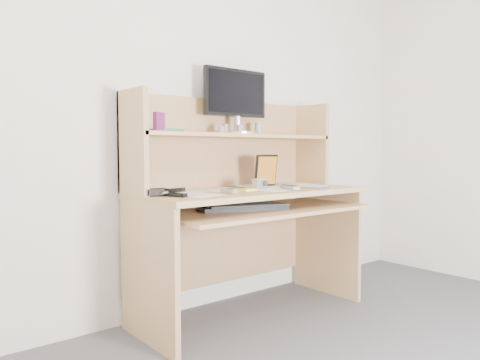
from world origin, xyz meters
TOP-DOWN VIEW (x-y plane):
  - back_wall at (0.00, 1.80)m, footprint 3.60×0.04m
  - desk at (0.00, 1.56)m, footprint 1.40×0.70m
  - paper_clutter at (0.00, 1.48)m, footprint 1.32×0.54m
  - keyboard at (-0.14, 1.38)m, footprint 0.52×0.32m
  - tv_remote at (0.17, 1.33)m, footprint 0.09×0.17m
  - flip_phone at (-0.25, 1.37)m, footprint 0.06×0.09m
  - stapler at (-0.57, 1.39)m, footprint 0.07×0.13m
  - wallet at (-0.62, 1.50)m, footprint 0.13×0.11m
  - sticky_note_pad at (-0.07, 1.44)m, footprint 0.09×0.09m
  - digital_camera at (0.04, 1.45)m, footprint 0.11×0.06m
  - game_case at (0.19, 1.56)m, footprint 0.14×0.06m
  - blue_pen at (0.34, 1.22)m, footprint 0.13×0.02m
  - card_box at (-0.54, 1.60)m, footprint 0.08×0.05m
  - shelf_book at (-0.45, 1.69)m, footprint 0.16×0.21m
  - chip_stack_a at (0.02, 1.61)m, footprint 0.05×0.05m
  - chip_stack_b at (-0.08, 1.63)m, footprint 0.04×0.04m
  - chip_stack_c at (-0.10, 1.64)m, footprint 0.05×0.05m
  - chip_stack_d at (0.21, 1.65)m, footprint 0.05×0.05m
  - monitor at (0.04, 1.67)m, footprint 0.47×0.23m

SIDE VIEW (x-z plane):
  - keyboard at x=-0.14m, z-range 0.65..0.68m
  - desk at x=0.00m, z-range 0.04..1.34m
  - paper_clutter at x=0.00m, z-range 0.75..0.76m
  - sticky_note_pad at x=-0.07m, z-range 0.75..0.76m
  - blue_pen at x=0.34m, z-range 0.76..0.76m
  - tv_remote at x=0.17m, z-range 0.76..0.77m
  - flip_phone at x=-0.25m, z-range 0.76..0.78m
  - wallet at x=-0.62m, z-range 0.76..0.79m
  - stapler at x=-0.57m, z-range 0.76..0.79m
  - digital_camera at x=0.04m, z-range 0.76..0.82m
  - game_case at x=0.19m, z-range 0.76..0.96m
  - shelf_book at x=-0.45m, z-range 1.08..1.10m
  - chip_stack_c at x=-0.10m, z-range 1.08..1.13m
  - chip_stack_a at x=0.02m, z-range 1.08..1.14m
  - chip_stack_b at x=-0.08m, z-range 1.08..1.14m
  - chip_stack_d at x=0.21m, z-range 1.08..1.16m
  - card_box at x=-0.54m, z-range 1.08..1.18m
  - back_wall at x=0.00m, z-range 0.00..2.50m
  - monitor at x=0.04m, z-range 1.09..1.50m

